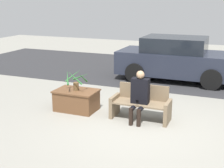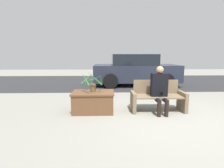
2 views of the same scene
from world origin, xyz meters
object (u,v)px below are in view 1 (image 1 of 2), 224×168
at_px(bench, 141,104).
at_px(person_seated, 139,94).
at_px(potted_plant, 76,81).
at_px(parked_car, 176,59).
at_px(planter_box, 76,99).

bearing_deg(bench, person_seated, -89.51).
relative_size(person_seated, potted_plant, 1.91).
bearing_deg(parked_car, bench, -90.80).
bearing_deg(parked_car, planter_box, -113.39).
bearing_deg(bench, planter_box, -178.08).
xyz_separation_m(planter_box, potted_plant, (-0.01, 0.01, 0.52)).
xyz_separation_m(bench, planter_box, (-1.79, -0.06, -0.08)).
bearing_deg(planter_box, parked_car, 66.61).
height_order(person_seated, planter_box, person_seated).
height_order(person_seated, parked_car, parked_car).
bearing_deg(planter_box, bench, 1.92).
bearing_deg(person_seated, potted_plant, 176.26).
xyz_separation_m(bench, potted_plant, (-1.80, -0.05, 0.44)).
relative_size(bench, potted_plant, 2.23).
bearing_deg(parked_car, person_seated, -90.75).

